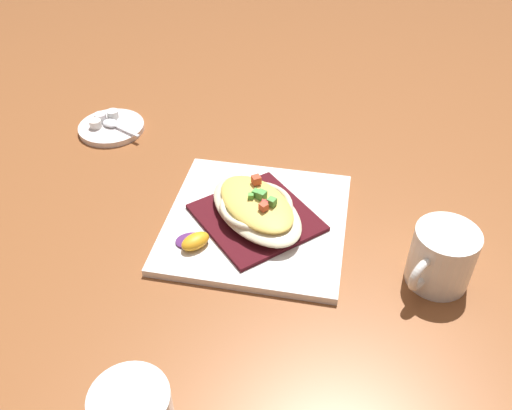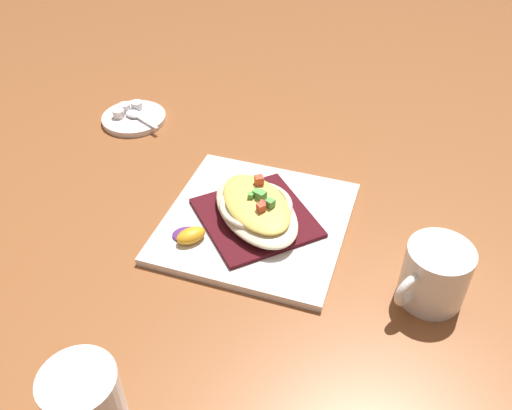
# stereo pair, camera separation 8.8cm
# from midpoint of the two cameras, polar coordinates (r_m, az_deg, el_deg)

# --- Properties ---
(ground_plane) EXTENTS (2.60, 2.60, 0.00)m
(ground_plane) POSITION_cam_midpoint_polar(r_m,az_deg,el_deg) (0.91, 2.77, -2.19)
(ground_plane) COLOR brown
(square_plate) EXTENTS (0.34, 0.34, 0.01)m
(square_plate) POSITION_cam_midpoint_polar(r_m,az_deg,el_deg) (0.90, 2.78, -1.89)
(square_plate) COLOR white
(square_plate) RESTS_ON ground_plane
(folded_napkin) EXTENTS (0.24, 0.24, 0.01)m
(folded_napkin) POSITION_cam_midpoint_polar(r_m,az_deg,el_deg) (0.90, 2.81, -1.41)
(folded_napkin) COLOR #440F16
(folded_napkin) RESTS_ON square_plate
(gratin_dish) EXTENTS (0.22, 0.20, 0.05)m
(gratin_dish) POSITION_cam_midpoint_polar(r_m,az_deg,el_deg) (0.88, 2.86, -0.32)
(gratin_dish) COLOR beige
(gratin_dish) RESTS_ON folded_napkin
(orange_garnish) EXTENTS (0.06, 0.06, 0.02)m
(orange_garnish) POSITION_cam_midpoint_polar(r_m,az_deg,el_deg) (0.86, -3.92, -3.25)
(orange_garnish) COLOR #552767
(orange_garnish) RESTS_ON square_plate
(coffee_mug) EXTENTS (0.10, 0.11, 0.09)m
(coffee_mug) POSITION_cam_midpoint_polar(r_m,az_deg,el_deg) (0.82, 20.83, -7.09)
(coffee_mug) COLOR white
(coffee_mug) RESTS_ON ground_plane
(stemmed_glass) EXTENTS (0.08, 0.08, 0.16)m
(stemmed_glass) POSITION_cam_midpoint_polar(r_m,az_deg,el_deg) (0.59, -12.84, -19.87)
(stemmed_glass) COLOR white
(stemmed_glass) RESTS_ON ground_plane
(creamer_saucer) EXTENTS (0.13, 0.13, 0.01)m
(creamer_saucer) POSITION_cam_midpoint_polar(r_m,az_deg,el_deg) (1.18, -10.38, 8.71)
(creamer_saucer) COLOR white
(creamer_saucer) RESTS_ON ground_plane
(spoon) EXTENTS (0.07, 0.09, 0.01)m
(spoon) POSITION_cam_midpoint_polar(r_m,az_deg,el_deg) (1.17, -10.30, 9.08)
(spoon) COLOR silver
(spoon) RESTS_ON creamer_saucer
(creamer_cup_0) EXTENTS (0.02, 0.02, 0.02)m
(creamer_cup_0) POSITION_cam_midpoint_polar(r_m,az_deg,el_deg) (1.20, -10.13, 10.02)
(creamer_cup_0) COLOR white
(creamer_cup_0) RESTS_ON creamer_saucer
(creamer_cup_1) EXTENTS (0.02, 0.02, 0.02)m
(creamer_cup_1) POSITION_cam_midpoint_polar(r_m,az_deg,el_deg) (1.20, -11.34, 9.77)
(creamer_cup_1) COLOR white
(creamer_cup_1) RESTS_ON creamer_saucer
(creamer_cup_2) EXTENTS (0.02, 0.02, 0.02)m
(creamer_cup_2) POSITION_cam_midpoint_polar(r_m,az_deg,el_deg) (1.18, -11.91, 9.14)
(creamer_cup_2) COLOR silver
(creamer_cup_2) RESTS_ON creamer_saucer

